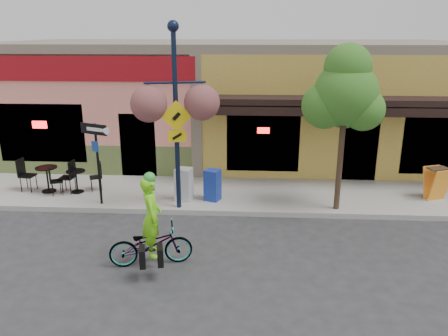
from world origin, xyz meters
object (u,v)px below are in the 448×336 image
bicycle (151,245)px  cyclist_rider (152,227)px  newspaper_box_blue (213,185)px  building (232,98)px  lamp_post (176,119)px  one_way_sign (98,165)px  street_tree (343,129)px  newspaper_box_grey (184,184)px

bicycle → cyclist_rider: 0.42m
bicycle → newspaper_box_blue: (1.06, 3.51, 0.14)m
building → lamp_post: size_ratio=3.61×
bicycle → lamp_post: lamp_post is taller
cyclist_rider → bicycle: bearing=76.5°
lamp_post → one_way_sign: size_ratio=2.14×
bicycle → newspaper_box_blue: size_ratio=1.96×
cyclist_rider → newspaper_box_blue: cyclist_rider is taller
one_way_sign → cyclist_rider: bearing=-31.4°
cyclist_rider → one_way_sign: size_ratio=0.76×
bicycle → street_tree: street_tree is taller
building → lamp_post: (-1.21, -6.78, 0.42)m
cyclist_rider → street_tree: street_tree is taller
cyclist_rider → newspaper_box_grey: (0.17, 3.46, -0.25)m
lamp_post → building: bearing=66.5°
lamp_post → one_way_sign: (-2.28, 0.13, -1.34)m
newspaper_box_grey → cyclist_rider: bearing=-81.1°
cyclist_rider → lamp_post: 3.42m
newspaper_box_grey → street_tree: 4.73m
one_way_sign → newspaper_box_blue: 3.29m
cyclist_rider → lamp_post: size_ratio=0.35×
newspaper_box_grey → newspaper_box_blue: bearing=15.2°
cyclist_rider → newspaper_box_grey: bearing=-16.3°
cyclist_rider → one_way_sign: one_way_sign is taller
bicycle → street_tree: 5.84m
newspaper_box_grey → street_tree: size_ratio=0.21×
lamp_post → newspaper_box_blue: size_ratio=5.47×
cyclist_rider → street_tree: size_ratio=0.39×
building → bicycle: 9.95m
building → newspaper_box_blue: (-0.31, -6.18, -1.64)m
building → one_way_sign: bearing=-117.7°
building → one_way_sign: size_ratio=7.74×
newspaper_box_blue → bicycle: bearing=-85.0°
one_way_sign → newspaper_box_grey: size_ratio=2.43×
bicycle → lamp_post: (0.15, 2.91, 2.20)m
bicycle → one_way_sign: (-2.12, 3.04, 0.85)m
bicycle → street_tree: (4.58, 3.06, 1.95)m
bicycle → cyclist_rider: bearing=-103.5°
building → bicycle: (-1.36, -9.69, -1.78)m
bicycle → newspaper_box_grey: (0.22, 3.46, 0.16)m
lamp_post → one_way_sign: bearing=163.4°
lamp_post → newspaper_box_grey: (0.07, 0.55, -2.04)m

